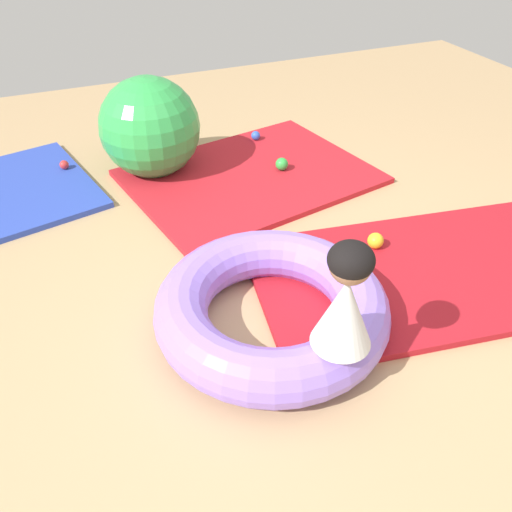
# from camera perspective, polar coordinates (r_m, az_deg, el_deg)

# --- Properties ---
(ground_plane) EXTENTS (8.00, 8.00, 0.00)m
(ground_plane) POSITION_cam_1_polar(r_m,az_deg,el_deg) (2.69, 4.83, -8.08)
(ground_plane) COLOR tan
(gym_mat_front) EXTENTS (2.04, 1.34, 0.04)m
(gym_mat_front) POSITION_cam_1_polar(r_m,az_deg,el_deg) (3.13, 17.54, -1.82)
(gym_mat_front) COLOR #B21923
(gym_mat_front) RESTS_ON ground
(gym_mat_far_right) EXTENTS (1.89, 1.56, 0.04)m
(gym_mat_far_right) POSITION_cam_1_polar(r_m,az_deg,el_deg) (3.93, -0.66, 8.53)
(gym_mat_far_right) COLOR red
(gym_mat_far_right) RESTS_ON ground
(gym_mat_far_left) EXTENTS (1.36, 1.37, 0.04)m
(gym_mat_far_left) POSITION_cam_1_polar(r_m,az_deg,el_deg) (4.10, -25.42, 6.01)
(gym_mat_far_left) COLOR #2D47B7
(gym_mat_far_left) RESTS_ON ground
(inflatable_cushion) EXTENTS (1.15, 1.15, 0.26)m
(inflatable_cushion) POSITION_cam_1_polar(r_m,az_deg,el_deg) (2.61, 1.69, -5.54)
(inflatable_cushion) COLOR #9975EA
(inflatable_cushion) RESTS_ON ground
(child_in_white) EXTENTS (0.36, 0.36, 0.50)m
(child_in_white) POSITION_cam_1_polar(r_m,az_deg,el_deg) (2.13, 9.53, -4.46)
(child_in_white) COLOR white
(child_in_white) RESTS_ON inflatable_cushion
(play_ball_yellow) EXTENTS (0.10, 0.10, 0.10)m
(play_ball_yellow) POSITION_cam_1_polar(r_m,az_deg,el_deg) (3.20, 12.69, 1.61)
(play_ball_yellow) COLOR yellow
(play_ball_yellow) RESTS_ON gym_mat_front
(play_ball_blue) EXTENTS (0.07, 0.07, 0.07)m
(play_ball_blue) POSITION_cam_1_polar(r_m,az_deg,el_deg) (4.43, -0.04, 12.80)
(play_ball_blue) COLOR blue
(play_ball_blue) RESTS_ON gym_mat_far_right
(play_ball_green) EXTENTS (0.09, 0.09, 0.09)m
(play_ball_green) POSITION_cam_1_polar(r_m,az_deg,el_deg) (3.96, 2.78, 9.83)
(play_ball_green) COLOR green
(play_ball_green) RESTS_ON gym_mat_far_right
(play_ball_red) EXTENTS (0.07, 0.07, 0.07)m
(play_ball_red) POSITION_cam_1_polar(r_m,az_deg,el_deg) (4.22, -19.89, 9.19)
(play_ball_red) COLOR red
(play_ball_red) RESTS_ON gym_mat_far_left
(exercise_ball_large) EXTENTS (0.71, 0.71, 0.71)m
(exercise_ball_large) POSITION_cam_1_polar(r_m,az_deg,el_deg) (3.94, -11.32, 13.37)
(exercise_ball_large) COLOR green
(exercise_ball_large) RESTS_ON ground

